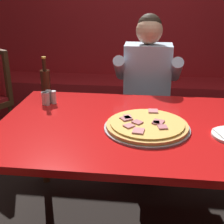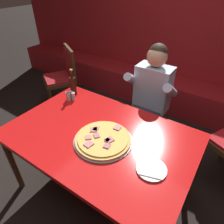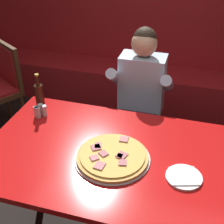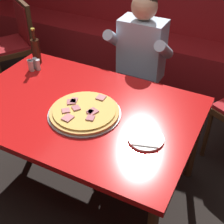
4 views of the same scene
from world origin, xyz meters
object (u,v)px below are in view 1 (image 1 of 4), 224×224
at_px(shaker_red_pepper_flakes, 44,99).
at_px(diner_seated_blue_shirt, 147,88).
at_px(shaker_parmesan, 54,98).
at_px(shaker_black_pepper, 47,99).
at_px(pizza, 147,126).
at_px(main_dining_table, 134,135).
at_px(shaker_oregano, 49,97).
at_px(beer_bottle, 46,83).

bearing_deg(shaker_red_pepper_flakes, diner_seated_blue_shirt, 40.98).
relative_size(shaker_parmesan, shaker_black_pepper, 1.00).
xyz_separation_m(shaker_parmesan, shaker_red_pepper_flakes, (-0.05, -0.03, 0.00)).
xyz_separation_m(pizza, diner_seated_blue_shirt, (-0.01, 0.87, -0.06)).
distance_m(shaker_parmesan, shaker_black_pepper, 0.05).
xyz_separation_m(main_dining_table, pizza, (0.07, -0.05, 0.08)).
bearing_deg(shaker_black_pepper, pizza, -24.04).
bearing_deg(shaker_red_pepper_flakes, pizza, -24.08).
height_order(main_dining_table, diner_seated_blue_shirt, diner_seated_blue_shirt).
xyz_separation_m(main_dining_table, shaker_parmesan, (-0.55, 0.28, 0.10)).
relative_size(shaker_parmesan, diner_seated_blue_shirt, 0.07).
xyz_separation_m(shaker_oregano, shaker_black_pepper, (0.00, -0.05, 0.00)).
height_order(shaker_parmesan, shaker_red_pepper_flakes, same).
distance_m(beer_bottle, shaker_oregano, 0.11).
bearing_deg(diner_seated_blue_shirt, shaker_black_pepper, -137.76).
bearing_deg(shaker_parmesan, shaker_oregano, 163.59).
bearing_deg(pizza, main_dining_table, 144.56).
height_order(shaker_oregano, diner_seated_blue_shirt, diner_seated_blue_shirt).
relative_size(pizza, shaker_black_pepper, 5.46).
bearing_deg(main_dining_table, shaker_oregano, 153.77).
height_order(main_dining_table, shaker_red_pepper_flakes, shaker_red_pepper_flakes).
xyz_separation_m(main_dining_table, shaker_red_pepper_flakes, (-0.60, 0.25, 0.10)).
bearing_deg(pizza, shaker_parmesan, 152.09).
bearing_deg(pizza, shaker_black_pepper, 155.96).
xyz_separation_m(main_dining_table, beer_bottle, (-0.62, 0.36, 0.18)).
xyz_separation_m(shaker_oregano, shaker_red_pepper_flakes, (-0.02, -0.04, 0.00)).
xyz_separation_m(pizza, shaker_oregano, (-0.65, 0.34, 0.02)).
bearing_deg(beer_bottle, shaker_red_pepper_flakes, -78.54).
relative_size(main_dining_table, shaker_parmesan, 17.96).
height_order(main_dining_table, shaker_black_pepper, shaker_black_pepper).
distance_m(pizza, shaker_red_pepper_flakes, 0.74).
distance_m(shaker_black_pepper, diner_seated_blue_shirt, 0.87).
relative_size(beer_bottle, shaker_oregano, 3.40).
distance_m(main_dining_table, shaker_black_pepper, 0.64).
distance_m(main_dining_table, shaker_red_pepper_flakes, 0.66).
bearing_deg(pizza, diner_seated_blue_shirt, 90.69).
distance_m(main_dining_table, shaker_parmesan, 0.62).
relative_size(shaker_red_pepper_flakes, diner_seated_blue_shirt, 0.07).
relative_size(shaker_parmesan, shaker_oregano, 1.00).
xyz_separation_m(shaker_parmesan, shaker_black_pepper, (-0.03, -0.04, 0.00)).
distance_m(pizza, shaker_parmesan, 0.70).
distance_m(main_dining_table, diner_seated_blue_shirt, 0.83).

